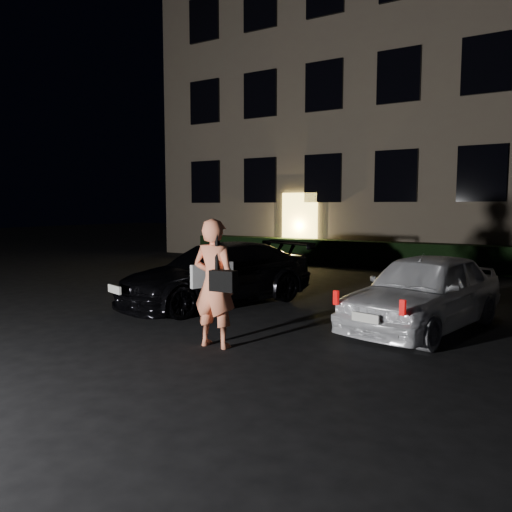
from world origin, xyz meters
The scene contains 6 objects.
ground centered at (0.00, 0.00, 0.00)m, with size 80.00×80.00×0.00m, color black.
building centered at (0.00, 14.99, 6.00)m, with size 20.00×8.11×12.00m.
hedge centered at (0.00, 10.50, 0.42)m, with size 15.00×0.70×0.85m, color black.
sedan centered at (-1.28, 2.65, 0.63)m, with size 3.03×4.66×1.25m.
hatch centered at (2.83, 2.72, 0.63)m, with size 2.23×3.91×1.25m.
man centered at (0.53, 0.07, 0.92)m, with size 0.78×0.48×1.84m.
Camera 1 is at (4.67, -5.61, 2.01)m, focal length 35.00 mm.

